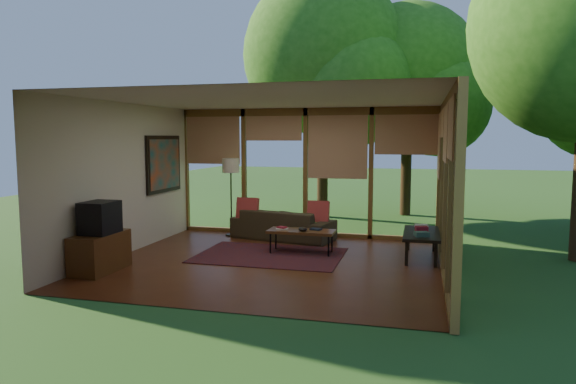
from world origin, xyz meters
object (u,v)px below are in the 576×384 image
(floor_lamp, at_px, (231,170))
(coffee_table, at_px, (301,232))
(media_cabinet, at_px, (100,252))
(side_console, at_px, (421,235))
(sofa, at_px, (283,224))
(television, at_px, (100,218))

(floor_lamp, height_order, coffee_table, floor_lamp)
(media_cabinet, bearing_deg, floor_lamp, 74.08)
(floor_lamp, height_order, side_console, floor_lamp)
(coffee_table, height_order, side_console, side_console)
(sofa, xyz_separation_m, television, (-2.09, -3.19, 0.54))
(floor_lamp, distance_m, side_console, 4.21)
(sofa, distance_m, side_console, 2.95)
(television, relative_size, coffee_table, 0.46)
(side_console, bearing_deg, sofa, 159.51)
(media_cabinet, height_order, floor_lamp, floor_lamp)
(side_console, bearing_deg, television, -155.99)
(sofa, xyz_separation_m, floor_lamp, (-1.17, 0.10, 1.10))
(television, xyz_separation_m, coffee_table, (2.75, 2.01, -0.46))
(sofa, relative_size, media_cabinet, 2.09)
(media_cabinet, relative_size, television, 1.82)
(floor_lamp, bearing_deg, sofa, -4.83)
(sofa, bearing_deg, media_cabinet, 69.22)
(sofa, xyz_separation_m, coffee_table, (0.66, -1.19, 0.09))
(television, xyz_separation_m, floor_lamp, (0.92, 3.29, 0.56))
(media_cabinet, distance_m, floor_lamp, 3.60)
(floor_lamp, relative_size, side_console, 1.18)
(coffee_table, bearing_deg, media_cabinet, -144.11)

